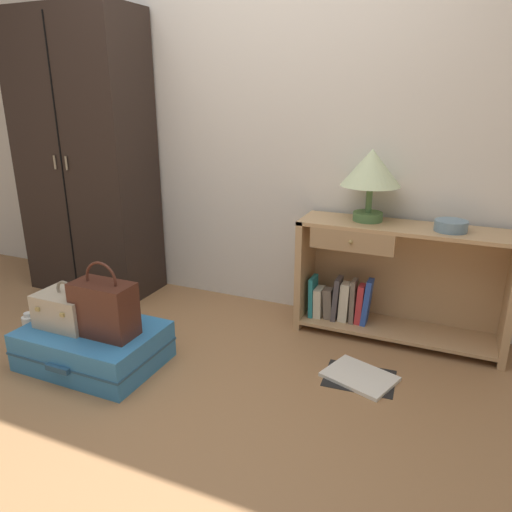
{
  "coord_description": "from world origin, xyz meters",
  "views": [
    {
      "loc": [
        1.2,
        -1.46,
        1.39
      ],
      "look_at": [
        0.19,
        0.84,
        0.55
      ],
      "focal_mm": 33.89,
      "sensor_mm": 36.0,
      "label": 1
    }
  ],
  "objects_px": {
    "bowl": "(451,226)",
    "handbag": "(104,308)",
    "bookshelf": "(391,281)",
    "table_lamp": "(371,171)",
    "suitcase_large": "(94,345)",
    "wardrobe": "(86,159)",
    "open_book_on_floor": "(360,377)",
    "bottle": "(30,330)",
    "train_case": "(67,309)"
  },
  "relations": [
    {
      "from": "open_book_on_floor",
      "to": "bookshelf",
      "type": "bearing_deg",
      "value": 85.62
    },
    {
      "from": "open_book_on_floor",
      "to": "train_case",
      "type": "bearing_deg",
      "value": -163.56
    },
    {
      "from": "bowl",
      "to": "wardrobe",
      "type": "bearing_deg",
      "value": -178.98
    },
    {
      "from": "suitcase_large",
      "to": "train_case",
      "type": "distance_m",
      "value": 0.24
    },
    {
      "from": "bottle",
      "to": "open_book_on_floor",
      "type": "height_order",
      "value": "bottle"
    },
    {
      "from": "bookshelf",
      "to": "table_lamp",
      "type": "bearing_deg",
      "value": 175.0
    },
    {
      "from": "bottle",
      "to": "wardrobe",
      "type": "bearing_deg",
      "value": 106.6
    },
    {
      "from": "wardrobe",
      "to": "bowl",
      "type": "distance_m",
      "value": 2.44
    },
    {
      "from": "wardrobe",
      "to": "open_book_on_floor",
      "type": "bearing_deg",
      "value": -12.69
    },
    {
      "from": "table_lamp",
      "to": "suitcase_large",
      "type": "bearing_deg",
      "value": -141.32
    },
    {
      "from": "handbag",
      "to": "bottle",
      "type": "bearing_deg",
      "value": 177.0
    },
    {
      "from": "bowl",
      "to": "handbag",
      "type": "relative_size",
      "value": 0.43
    },
    {
      "from": "wardrobe",
      "to": "bowl",
      "type": "height_order",
      "value": "wardrobe"
    },
    {
      "from": "table_lamp",
      "to": "open_book_on_floor",
      "type": "bearing_deg",
      "value": -77.8
    },
    {
      "from": "wardrobe",
      "to": "handbag",
      "type": "height_order",
      "value": "wardrobe"
    },
    {
      "from": "bookshelf",
      "to": "table_lamp",
      "type": "height_order",
      "value": "table_lamp"
    },
    {
      "from": "table_lamp",
      "to": "bottle",
      "type": "xyz_separation_m",
      "value": [
        -1.71,
        -0.98,
        -0.89
      ]
    },
    {
      "from": "table_lamp",
      "to": "handbag",
      "type": "distance_m",
      "value": 1.63
    },
    {
      "from": "wardrobe",
      "to": "bottle",
      "type": "distance_m",
      "value": 1.27
    },
    {
      "from": "table_lamp",
      "to": "train_case",
      "type": "distance_m",
      "value": 1.83
    },
    {
      "from": "bowl",
      "to": "open_book_on_floor",
      "type": "xyz_separation_m",
      "value": [
        -0.33,
        -0.51,
        -0.71
      ]
    },
    {
      "from": "train_case",
      "to": "open_book_on_floor",
      "type": "relative_size",
      "value": 0.75
    },
    {
      "from": "suitcase_large",
      "to": "handbag",
      "type": "height_order",
      "value": "handbag"
    },
    {
      "from": "open_book_on_floor",
      "to": "wardrobe",
      "type": "bearing_deg",
      "value": 167.31
    },
    {
      "from": "table_lamp",
      "to": "train_case",
      "type": "xyz_separation_m",
      "value": [
        -1.37,
        -1.0,
        -0.68
      ]
    },
    {
      "from": "wardrobe",
      "to": "bookshelf",
      "type": "relative_size",
      "value": 1.62
    },
    {
      "from": "handbag",
      "to": "train_case",
      "type": "bearing_deg",
      "value": 179.03
    },
    {
      "from": "handbag",
      "to": "bottle",
      "type": "height_order",
      "value": "handbag"
    },
    {
      "from": "train_case",
      "to": "suitcase_large",
      "type": "bearing_deg",
      "value": 7.21
    },
    {
      "from": "wardrobe",
      "to": "suitcase_large",
      "type": "bearing_deg",
      "value": -50.37
    },
    {
      "from": "suitcase_large",
      "to": "handbag",
      "type": "distance_m",
      "value": 0.28
    },
    {
      "from": "bowl",
      "to": "bookshelf",
      "type": "bearing_deg",
      "value": 173.21
    },
    {
      "from": "bowl",
      "to": "suitcase_large",
      "type": "bearing_deg",
      "value": -150.9
    },
    {
      "from": "table_lamp",
      "to": "bowl",
      "type": "distance_m",
      "value": 0.52
    },
    {
      "from": "wardrobe",
      "to": "bowl",
      "type": "xyz_separation_m",
      "value": [
        2.42,
        0.04,
        -0.24
      ]
    },
    {
      "from": "train_case",
      "to": "bottle",
      "type": "relative_size",
      "value": 1.49
    },
    {
      "from": "suitcase_large",
      "to": "bottle",
      "type": "bearing_deg",
      "value": 178.87
    },
    {
      "from": "bookshelf",
      "to": "handbag",
      "type": "distance_m",
      "value": 1.62
    },
    {
      "from": "bookshelf",
      "to": "table_lamp",
      "type": "distance_m",
      "value": 0.66
    },
    {
      "from": "handbag",
      "to": "bottle",
      "type": "relative_size",
      "value": 1.95
    },
    {
      "from": "train_case",
      "to": "open_book_on_floor",
      "type": "xyz_separation_m",
      "value": [
        1.49,
        0.44,
        -0.3
      ]
    },
    {
      "from": "table_lamp",
      "to": "handbag",
      "type": "relative_size",
      "value": 1.03
    },
    {
      "from": "wardrobe",
      "to": "bowl",
      "type": "relative_size",
      "value": 11.18
    },
    {
      "from": "wardrobe",
      "to": "table_lamp",
      "type": "xyz_separation_m",
      "value": [
        1.97,
        0.09,
        0.02
      ]
    },
    {
      "from": "suitcase_large",
      "to": "bookshelf",
      "type": "bearing_deg",
      "value": 34.85
    },
    {
      "from": "bookshelf",
      "to": "bottle",
      "type": "distance_m",
      "value": 2.12
    },
    {
      "from": "bowl",
      "to": "open_book_on_floor",
      "type": "height_order",
      "value": "bowl"
    },
    {
      "from": "wardrobe",
      "to": "train_case",
      "type": "height_order",
      "value": "wardrobe"
    },
    {
      "from": "wardrobe",
      "to": "handbag",
      "type": "xyz_separation_m",
      "value": [
        0.86,
        -0.92,
        -0.61
      ]
    },
    {
      "from": "bookshelf",
      "to": "bowl",
      "type": "bearing_deg",
      "value": -6.79
    }
  ]
}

